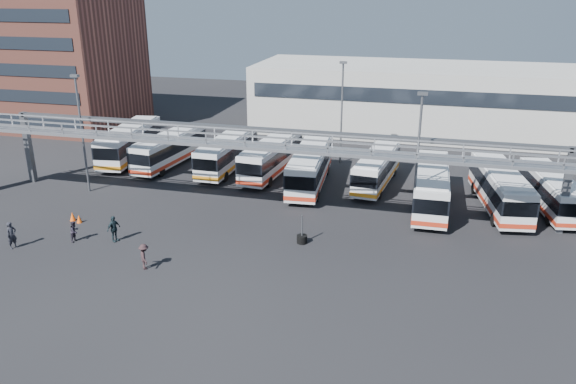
% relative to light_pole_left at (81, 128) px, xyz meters
% --- Properties ---
extents(ground, '(140.00, 140.00, 0.00)m').
position_rel_light_pole_left_xyz_m(ground, '(16.00, -8.00, -5.73)').
color(ground, black).
rests_on(ground, ground).
extents(gantry, '(51.40, 5.15, 7.10)m').
position_rel_light_pole_left_xyz_m(gantry, '(16.00, -2.13, -0.22)').
color(gantry, gray).
rests_on(gantry, ground).
extents(apartment_building, '(18.00, 15.00, 16.00)m').
position_rel_light_pole_left_xyz_m(apartment_building, '(-18.00, 22.00, 2.27)').
color(apartment_building, brown).
rests_on(apartment_building, ground).
extents(warehouse, '(42.00, 14.00, 8.00)m').
position_rel_light_pole_left_xyz_m(warehouse, '(28.00, 30.00, -1.73)').
color(warehouse, '#9E9E99').
rests_on(warehouse, ground).
extents(light_pole_left, '(0.70, 0.35, 10.21)m').
position_rel_light_pole_left_xyz_m(light_pole_left, '(0.00, 0.00, 0.00)').
color(light_pole_left, '#4C4F54').
rests_on(light_pole_left, ground).
extents(light_pole_mid, '(0.70, 0.35, 10.21)m').
position_rel_light_pole_left_xyz_m(light_pole_mid, '(28.00, -1.00, 0.00)').
color(light_pole_mid, '#4C4F54').
rests_on(light_pole_mid, ground).
extents(light_pole_back, '(0.70, 0.35, 10.21)m').
position_rel_light_pole_left_xyz_m(light_pole_back, '(20.00, 14.00, 0.00)').
color(light_pole_back, '#4C4F54').
rests_on(light_pole_back, ground).
extents(bus_1, '(4.16, 11.81, 3.51)m').
position_rel_light_pole_left_xyz_m(bus_1, '(-1.26, 9.53, -3.78)').
color(bus_1, silver).
rests_on(bus_1, ground).
extents(bus_2, '(3.51, 10.82, 3.23)m').
position_rel_light_pole_left_xyz_m(bus_2, '(3.57, 8.79, -3.94)').
color(bus_2, silver).
rests_on(bus_2, ground).
extents(bus_3, '(2.76, 10.87, 3.29)m').
position_rel_light_pole_left_xyz_m(bus_3, '(9.69, 8.90, -3.91)').
color(bus_3, silver).
rests_on(bus_3, ground).
extents(bus_4, '(3.49, 11.07, 3.31)m').
position_rel_light_pole_left_xyz_m(bus_4, '(14.28, 8.58, -3.90)').
color(bus_4, silver).
rests_on(bus_4, ground).
extents(bus_5, '(3.43, 11.51, 3.45)m').
position_rel_light_pole_left_xyz_m(bus_5, '(18.56, 6.17, -3.82)').
color(bus_5, silver).
rests_on(bus_5, ground).
extents(bus_6, '(3.40, 10.22, 3.04)m').
position_rel_light_pole_left_xyz_m(bus_6, '(24.34, 7.92, -4.04)').
color(bus_6, silver).
rests_on(bus_6, ground).
extents(bus_7, '(2.76, 11.32, 3.43)m').
position_rel_light_pole_left_xyz_m(bus_7, '(29.16, 3.61, -3.83)').
color(bus_7, silver).
rests_on(bus_7, ground).
extents(bus_8, '(4.30, 11.40, 3.38)m').
position_rel_light_pole_left_xyz_m(bus_8, '(34.52, 4.68, -3.86)').
color(bus_8, silver).
rests_on(bus_8, ground).
extents(bus_9, '(3.93, 10.32, 3.06)m').
position_rel_light_pole_left_xyz_m(bus_9, '(38.47, 5.53, -4.03)').
color(bus_9, silver).
rests_on(bus_9, ground).
extents(pedestrian_a, '(0.66, 0.81, 1.93)m').
position_rel_light_pole_left_xyz_m(pedestrian_a, '(1.53, -11.46, -4.76)').
color(pedestrian_a, black).
rests_on(pedestrian_a, ground).
extents(pedestrian_b, '(0.63, 0.78, 1.52)m').
position_rel_light_pole_left_xyz_m(pedestrian_b, '(5.01, -9.38, -4.97)').
color(pedestrian_b, black).
rests_on(pedestrian_b, ground).
extents(pedestrian_c, '(1.17, 1.27, 1.71)m').
position_rel_light_pole_left_xyz_m(pedestrian_c, '(11.81, -11.89, -4.87)').
color(pedestrian_c, '#2D1E20').
rests_on(pedestrian_c, ground).
extents(pedestrian_d, '(0.80, 1.21, 1.91)m').
position_rel_light_pole_left_xyz_m(pedestrian_d, '(7.72, -8.69, -4.77)').
color(pedestrian_d, '#19282E').
rests_on(pedestrian_d, ground).
extents(cone_left, '(0.57, 0.57, 0.71)m').
position_rel_light_pole_left_xyz_m(cone_left, '(2.60, -6.21, -5.37)').
color(cone_left, '#FB570D').
rests_on(cone_left, ground).
extents(cone_right, '(0.53, 0.53, 0.64)m').
position_rel_light_pole_left_xyz_m(cone_right, '(3.30, -6.40, -5.41)').
color(cone_right, '#FB570D').
rests_on(cone_right, ground).
extents(tire_stack, '(0.74, 0.74, 2.12)m').
position_rel_light_pole_left_xyz_m(tire_stack, '(20.65, -5.60, -5.37)').
color(tire_stack, black).
rests_on(tire_stack, ground).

